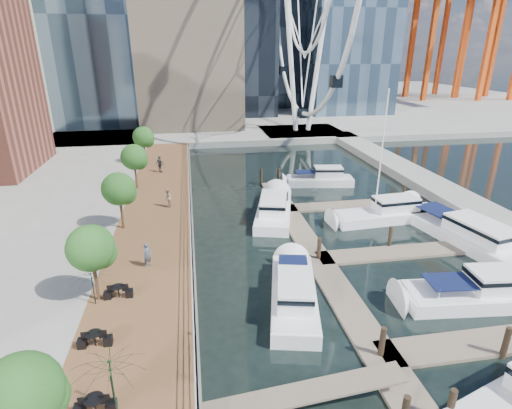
{
  "coord_description": "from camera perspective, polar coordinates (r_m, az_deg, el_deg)",
  "views": [
    {
      "loc": [
        -5.72,
        -16.55,
        14.33
      ],
      "look_at": [
        -0.9,
        12.26,
        3.0
      ],
      "focal_mm": 28.0,
      "sensor_mm": 36.0,
      "label": 1
    }
  ],
  "objects": [
    {
      "name": "street_trees",
      "position": [
        32.66,
        -19.03,
        2.1
      ],
      "size": [
        2.6,
        42.6,
        4.6
      ],
      "color": "#3F2B1C",
      "rests_on": "ground"
    },
    {
      "name": "seawall",
      "position": [
        34.45,
        -9.17,
        -2.76
      ],
      "size": [
        0.25,
        60.0,
        1.0
      ],
      "primitive_type": "cube",
      "color": "#595954",
      "rests_on": "ground"
    },
    {
      "name": "cafe_tables",
      "position": [
        20.04,
        -22.03,
        -20.97
      ],
      "size": [
        2.5,
        13.7,
        0.74
      ],
      "color": "black",
      "rests_on": "ground"
    },
    {
      "name": "yacht_foreground",
      "position": [
        28.48,
        29.36,
        -12.07
      ],
      "size": [
        10.68,
        3.8,
        2.15
      ],
      "primitive_type": null,
      "rotation": [
        0.0,
        0.0,
        1.47
      ],
      "color": "white",
      "rests_on": "ground"
    },
    {
      "name": "pedestrian_far",
      "position": [
        47.8,
        -13.55,
        5.62
      ],
      "size": [
        1.17,
        1.1,
        1.93
      ],
      "primitive_type": "imported",
      "rotation": [
        0.0,
        0.0,
        2.43
      ],
      "color": "#2E3339",
      "rests_on": "boardwalk"
    },
    {
      "name": "railing",
      "position": [
        34.05,
        -9.43,
        -1.19
      ],
      "size": [
        0.1,
        60.0,
        1.05
      ],
      "primitive_type": null,
      "color": "white",
      "rests_on": "boardwalk"
    },
    {
      "name": "pedestrian_mid",
      "position": [
        36.81,
        -12.5,
        0.88
      ],
      "size": [
        0.75,
        0.91,
        1.72
      ],
      "primitive_type": "imported",
      "rotation": [
        0.0,
        0.0,
        -1.69
      ],
      "color": "gray",
      "rests_on": "boardwalk"
    },
    {
      "name": "moored_yachts",
      "position": [
        35.02,
        16.92,
        -3.94
      ],
      "size": [
        20.88,
        35.24,
        11.5
      ],
      "color": "white",
      "rests_on": "ground"
    },
    {
      "name": "breakwater",
      "position": [
        46.78,
        24.43,
        2.06
      ],
      "size": [
        4.0,
        60.0,
        1.0
      ],
      "primitive_type": "cube",
      "color": "gray",
      "rests_on": "ground"
    },
    {
      "name": "pedestrian_near",
      "position": [
        27.19,
        -15.26,
        -6.94
      ],
      "size": [
        0.72,
        0.73,
        1.7
      ],
      "primitive_type": "imported",
      "rotation": [
        0.0,
        0.0,
        0.82
      ],
      "color": "#464F5D",
      "rests_on": "boardwalk"
    },
    {
      "name": "pier",
      "position": [
        72.66,
        6.53,
        10.09
      ],
      "size": [
        14.0,
        12.0,
        1.0
      ],
      "primitive_type": "cube",
      "color": "gray",
      "rests_on": "ground"
    },
    {
      "name": "ground",
      "position": [
        22.63,
        7.78,
        -18.33
      ],
      "size": [
        520.0,
        520.0,
        0.0
      ],
      "primitive_type": "plane",
      "color": "black",
      "rests_on": "ground"
    },
    {
      "name": "floating_docks",
      "position": [
        32.9,
        16.14,
        -4.57
      ],
      "size": [
        16.0,
        34.0,
        2.6
      ],
      "color": "#6D6051",
      "rests_on": "ground"
    },
    {
      "name": "land_far",
      "position": [
        119.49,
        -6.91,
        14.41
      ],
      "size": [
        200.0,
        114.0,
        1.0
      ],
      "primitive_type": "cube",
      "color": "gray",
      "rests_on": "ground"
    },
    {
      "name": "boardwalk",
      "position": [
        34.61,
        -14.14,
        -3.04
      ],
      "size": [
        6.0,
        60.0,
        1.0
      ],
      "primitive_type": "cube",
      "color": "brown",
      "rests_on": "ground"
    },
    {
      "name": "port_cranes",
      "position": [
        134.2,
        25.6,
        21.73
      ],
      "size": [
        40.0,
        52.0,
        38.0
      ],
      "color": "#D84C14",
      "rests_on": "ground"
    }
  ]
}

